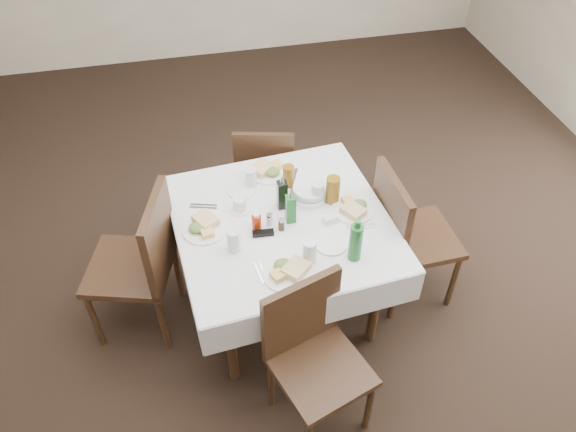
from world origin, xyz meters
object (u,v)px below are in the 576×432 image
(chair_east, at_px, (405,231))
(chair_west, at_px, (144,258))
(water_e, at_px, (318,193))
(green_bottle, at_px, (356,242))
(coffee_mug, at_px, (240,205))
(water_s, at_px, (310,251))
(ketchup_bottle, at_px, (257,221))
(water_n, at_px, (251,178))
(dining_table, at_px, (282,231))
(chair_north, at_px, (265,169))
(oil_cruet_dark, at_px, (282,194))
(oil_cruet_green, at_px, (291,208))
(bread_basket, at_px, (310,192))
(chair_south, at_px, (312,349))
(water_w, at_px, (234,240))

(chair_east, bearing_deg, chair_west, 176.07)
(water_e, relative_size, green_bottle, 0.52)
(coffee_mug, bearing_deg, water_s, -57.82)
(green_bottle, bearing_deg, ketchup_bottle, 144.67)
(chair_west, distance_m, water_n, 0.79)
(dining_table, bearing_deg, water_s, -77.19)
(chair_west, bearing_deg, chair_north, 41.53)
(chair_north, height_order, water_s, water_s)
(chair_east, height_order, oil_cruet_dark, oil_cruet_dark)
(water_n, xyz_separation_m, green_bottle, (0.43, -0.70, 0.06))
(chair_east, height_order, oil_cruet_green, oil_cruet_green)
(chair_north, distance_m, oil_cruet_dark, 0.80)
(chair_west, relative_size, bread_basket, 4.49)
(chair_south, xyz_separation_m, bread_basket, (0.21, 0.89, 0.26))
(chair_south, height_order, green_bottle, green_bottle)
(chair_south, relative_size, water_w, 6.79)
(chair_east, xyz_separation_m, chair_west, (-1.57, 0.11, 0.01))
(water_n, relative_size, oil_cruet_green, 0.55)
(chair_east, distance_m, oil_cruet_green, 0.77)
(chair_west, height_order, water_e, chair_west)
(water_e, xyz_separation_m, water_w, (-0.54, -0.27, -0.00))
(dining_table, relative_size, water_w, 9.53)
(water_e, distance_m, green_bottle, 0.48)
(chair_north, distance_m, water_w, 1.10)
(oil_cruet_green, relative_size, ketchup_bottle, 1.98)
(dining_table, xyz_separation_m, chair_west, (-0.82, 0.05, -0.09))
(water_w, distance_m, oil_cruet_dark, 0.43)
(coffee_mug, distance_m, green_bottle, 0.74)
(oil_cruet_green, bearing_deg, chair_east, -3.69)
(coffee_mug, bearing_deg, water_e, -4.04)
(water_e, distance_m, oil_cruet_dark, 0.21)
(green_bottle, bearing_deg, chair_west, 159.77)
(green_bottle, bearing_deg, coffee_mug, 136.66)
(chair_west, distance_m, water_w, 0.61)
(water_w, bearing_deg, water_n, 70.12)
(water_s, bearing_deg, water_n, 106.24)
(oil_cruet_dark, bearing_deg, dining_table, -102.46)
(chair_south, height_order, coffee_mug, chair_south)
(water_s, height_order, green_bottle, green_bottle)
(water_e, distance_m, bread_basket, 0.07)
(chair_east, relative_size, oil_cruet_dark, 4.19)
(chair_west, bearing_deg, ketchup_bottle, -7.21)
(bread_basket, relative_size, oil_cruet_green, 0.98)
(chair_west, height_order, oil_cruet_green, chair_west)
(oil_cruet_green, relative_size, green_bottle, 0.85)
(dining_table, relative_size, chair_south, 1.40)
(dining_table, xyz_separation_m, bread_basket, (0.20, 0.16, 0.12))
(chair_west, distance_m, green_bottle, 1.24)
(oil_cruet_green, bearing_deg, water_e, 32.21)
(oil_cruet_dark, distance_m, ketchup_bottle, 0.24)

